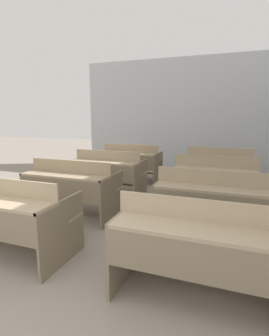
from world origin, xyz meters
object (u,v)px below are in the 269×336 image
Objects in this scene: bench_second_left at (72,186)px; bench_third_right at (215,180)px; bench_second_right at (210,201)px; bench_front_right at (197,245)px; bench_third_left at (108,171)px; bench_back_right at (219,166)px; bench_back_left at (131,161)px; bench_front_left at (8,214)px.

bench_third_right is (1.99, 1.19, 0.00)m from bench_second_left.
bench_second_right is (2.01, -0.01, 0.00)m from bench_second_left.
bench_front_right is at bearing -89.85° from bench_third_right.
bench_third_left and bench_back_right have the same top height.
bench_second_left is 1.00× the size of bench_second_right.
bench_back_left is at bearing 148.29° from bench_third_right.
bench_back_right is at bearing 90.30° from bench_second_right.
bench_back_left is at bearing 129.41° from bench_second_right.
bench_third_right is 1.00× the size of bench_back_right.
bench_back_right is at bearing 89.68° from bench_third_right.
bench_back_right is at bearing 1.04° from bench_back_left.
bench_second_right is at bearing -50.59° from bench_back_left.
bench_front_right is 4.12m from bench_back_left.
bench_front_right and bench_second_left have the same top height.
bench_second_right is 2.44m from bench_back_right.
bench_third_left is (-1.99, 1.20, 0.00)m from bench_second_right.
bench_second_right is at bearing -31.11° from bench_third_left.
bench_back_left is at bearing 118.48° from bench_front_right.
bench_back_right is at bearing 32.22° from bench_third_left.
bench_second_left is at bearing 179.82° from bench_second_right.
bench_third_right is (1.97, 2.41, 0.00)m from bench_front_left.
bench_front_left is 1.00× the size of bench_second_right.
bench_front_right is 1.21m from bench_second_right.
bench_front_right is at bearing -61.52° from bench_back_left.
bench_front_left and bench_back_right have the same top height.
bench_front_left is 2.41m from bench_third_left.
bench_third_left is 1.00× the size of bench_third_right.
bench_second_left is 1.00× the size of bench_back_left.
bench_back_right is (1.98, 3.65, 0.00)m from bench_front_left.
bench_front_left is 1.00× the size of bench_front_right.
bench_back_left is at bearing 89.26° from bench_second_left.
bench_front_right is 1.00× the size of bench_third_left.
bench_third_left and bench_back_left have the same top height.
bench_second_left is (-0.02, 1.22, 0.00)m from bench_front_left.
bench_third_right is at bearing 50.71° from bench_front_left.
bench_second_left is at bearing -129.32° from bench_back_right.
bench_third_right and bench_back_right have the same top height.
bench_second_right is at bearing 89.36° from bench_front_right.
bench_front_left is at bearing 179.98° from bench_front_right.
bench_second_right is 2.32m from bench_third_left.
bench_front_right is 2.34m from bench_second_left.
bench_back_right is (0.00, 3.65, 0.00)m from bench_front_right.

